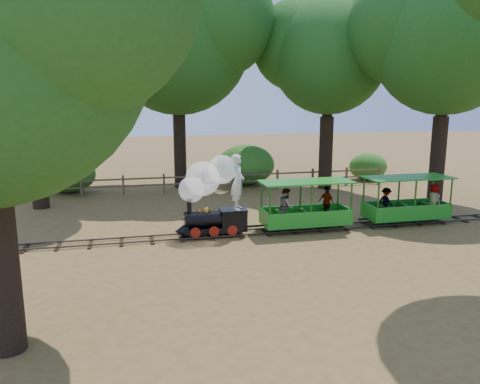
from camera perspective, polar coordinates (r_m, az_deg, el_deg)
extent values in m
plane|color=olive|center=(16.82, 3.12, -4.99)|extent=(90.00, 90.00, 0.00)
cube|color=#3F3D3A|center=(16.52, 3.42, -5.03)|extent=(22.00, 0.05, 0.05)
cube|color=#3F3D3A|center=(17.07, 2.84, -4.48)|extent=(22.00, 0.05, 0.05)
cube|color=#382314|center=(16.81, 3.12, -4.91)|extent=(0.12, 1.00, 0.05)
cube|color=#382314|center=(16.18, -14.23, -5.90)|extent=(0.12, 1.00, 0.05)
cube|color=#382314|center=(18.80, 17.94, -3.70)|extent=(0.12, 1.00, 0.05)
cube|color=black|center=(16.34, -3.05, -4.47)|extent=(2.16, 0.69, 0.18)
cylinder|color=black|center=(16.19, -4.27, -3.31)|extent=(1.38, 0.55, 0.55)
cylinder|color=black|center=(16.00, -6.20, -1.70)|extent=(0.16, 0.16, 0.43)
sphere|color=#AF782A|center=(16.12, -4.11, -2.28)|extent=(0.26, 0.26, 0.26)
cylinder|color=#AF782A|center=(16.08, -4.97, -2.26)|extent=(0.10, 0.10, 0.10)
cube|color=black|center=(16.36, -0.86, -3.13)|extent=(0.88, 0.69, 0.54)
cube|color=black|center=(16.29, -0.86, -2.14)|extent=(0.93, 0.75, 0.04)
cone|color=black|center=(16.19, -7.18, -4.77)|extent=(0.44, 0.63, 0.63)
cylinder|color=#AF782A|center=(16.07, -6.80, -3.10)|extent=(0.10, 0.14, 0.14)
cylinder|color=maroon|center=(15.89, -5.45, -4.96)|extent=(0.35, 0.06, 0.35)
cylinder|color=maroon|center=(16.57, -5.79, -4.29)|extent=(0.35, 0.06, 0.35)
cylinder|color=maroon|center=(15.99, -3.17, -4.83)|extent=(0.35, 0.06, 0.35)
cylinder|color=maroon|center=(16.66, -3.60, -4.17)|extent=(0.35, 0.06, 0.35)
cylinder|color=maroon|center=(16.11, -0.93, -4.69)|extent=(0.35, 0.06, 0.35)
cylinder|color=maroon|center=(16.77, -1.45, -4.04)|extent=(0.35, 0.06, 0.35)
sphere|color=white|center=(15.94, -5.92, 0.31)|extent=(0.88, 0.88, 0.88)
sphere|color=white|center=(15.98, -4.57, 1.62)|extent=(1.18, 1.18, 1.18)
sphere|color=white|center=(16.10, -2.19, 2.78)|extent=(0.98, 0.98, 0.98)
imported|color=white|center=(16.04, -0.30, 1.21)|extent=(0.65, 0.81, 1.92)
cube|color=#1F9020|center=(17.21, 7.94, -3.65)|extent=(3.17, 1.21, 0.09)
cube|color=#205A14|center=(17.24, 7.93, -4.01)|extent=(2.85, 0.47, 0.13)
cube|color=#1F9020|center=(16.63, 8.67, -3.21)|extent=(3.17, 0.06, 0.47)
cube|color=#1F9020|center=(17.65, 7.30, -2.32)|extent=(3.17, 0.06, 0.47)
cube|color=#1F9020|center=(16.88, 8.08, 1.24)|extent=(3.31, 1.35, 0.05)
cylinder|color=#205A14|center=(16.04, 3.68, -1.93)|extent=(0.07, 0.07, 1.49)
cylinder|color=#205A14|center=(17.07, 2.61, -1.10)|extent=(0.07, 0.07, 1.49)
cylinder|color=#205A14|center=(17.15, 13.39, -1.35)|extent=(0.07, 0.07, 1.49)
cylinder|color=#205A14|center=(18.11, 11.84, -0.61)|extent=(0.07, 0.07, 1.49)
cube|color=#205A14|center=(16.83, 4.94, -3.10)|extent=(0.11, 1.03, 0.37)
cube|color=#205A14|center=(17.15, 7.96, -2.90)|extent=(0.11, 1.03, 0.37)
cube|color=#205A14|center=(17.51, 10.87, -2.70)|extent=(0.11, 1.03, 0.37)
cylinder|color=black|center=(16.60, 5.05, -4.41)|extent=(0.26, 0.06, 0.26)
cylinder|color=black|center=(17.19, 4.39, -3.85)|extent=(0.26, 0.06, 0.26)
cylinder|color=black|center=(17.33, 11.45, -3.92)|extent=(0.26, 0.06, 0.26)
cylinder|color=black|center=(17.89, 10.61, -3.41)|extent=(0.26, 0.06, 0.26)
imported|color=gray|center=(16.60, 5.65, -1.71)|extent=(0.60, 0.71, 1.28)
imported|color=gray|center=(17.55, 10.47, -1.26)|extent=(0.55, 0.76, 1.20)
cube|color=#1F9020|center=(19.04, 19.50, -2.75)|extent=(3.17, 1.21, 0.09)
cube|color=#205A14|center=(19.06, 19.48, -3.07)|extent=(2.85, 0.47, 0.13)
cube|color=#1F9020|center=(18.51, 20.50, -2.31)|extent=(3.17, 0.06, 0.47)
cube|color=#1F9020|center=(19.44, 18.66, -1.56)|extent=(3.17, 0.06, 0.47)
cube|color=#1F9020|center=(18.75, 19.80, 1.68)|extent=(3.31, 1.35, 0.05)
cylinder|color=#205A14|center=(17.64, 16.48, -1.15)|extent=(0.07, 0.07, 1.49)
cylinder|color=#205A14|center=(18.58, 14.82, -0.44)|extent=(0.07, 0.07, 1.49)
cylinder|color=#205A14|center=(19.30, 24.31, -0.65)|extent=(0.07, 0.07, 1.49)
cylinder|color=#205A14|center=(20.17, 22.43, -0.02)|extent=(0.07, 0.07, 1.49)
cube|color=#205A14|center=(18.49, 17.07, -2.25)|extent=(0.11, 1.03, 0.37)
cube|color=#205A14|center=(18.98, 19.55, -2.06)|extent=(0.11, 1.03, 0.37)
cube|color=#205A14|center=(19.51, 21.90, -1.88)|extent=(0.11, 1.03, 0.37)
cylinder|color=black|center=(18.27, 17.33, -3.43)|extent=(0.26, 0.06, 0.26)
cylinder|color=black|center=(18.80, 16.36, -2.96)|extent=(0.26, 0.06, 0.26)
cylinder|color=black|center=(19.37, 22.53, -2.96)|extent=(0.26, 0.06, 0.26)
cylinder|color=black|center=(19.87, 21.47, -2.53)|extent=(0.26, 0.06, 0.26)
imported|color=gray|center=(18.61, 17.37, -1.10)|extent=(0.55, 0.76, 1.06)
imported|color=gray|center=(19.16, 22.55, -0.88)|extent=(0.44, 0.62, 1.21)
cylinder|color=#2D2116|center=(22.00, -23.44, 3.33)|extent=(0.70, 0.70, 4.03)
cylinder|color=#2D2116|center=(21.84, -24.10, 11.57)|extent=(0.52, 0.53, 2.30)
sphere|color=#1F5A1C|center=(22.00, -24.59, 17.38)|extent=(7.22, 7.22, 7.22)
sphere|color=#1F5A1C|center=(20.81, -20.21, 20.61)|extent=(5.42, 5.42, 5.42)
cylinder|color=#2D2116|center=(25.25, -7.34, 5.21)|extent=(0.66, 0.66, 4.13)
cylinder|color=#2D2116|center=(25.12, -7.53, 12.58)|extent=(0.50, 0.50, 2.36)
sphere|color=#1F5A1C|center=(25.27, -7.67, 17.82)|extent=(7.54, 7.54, 7.54)
sphere|color=#1F5A1C|center=(24.56, -2.78, 20.32)|extent=(5.66, 5.66, 5.66)
sphere|color=#1F5A1C|center=(26.56, -11.87, 19.01)|extent=(6.03, 6.03, 6.03)
cylinder|color=#2D2116|center=(25.25, 10.41, 4.73)|extent=(0.72, 0.72, 3.79)
cylinder|color=#2D2116|center=(25.09, 10.66, 11.49)|extent=(0.54, 0.54, 2.17)
sphere|color=#1F5A1C|center=(25.18, 10.83, 15.98)|extent=(5.92, 5.92, 5.92)
sphere|color=#1F5A1C|center=(25.09, 15.00, 17.52)|extent=(4.44, 4.44, 4.44)
sphere|color=#1F5A1C|center=(25.70, 7.06, 17.32)|extent=(4.74, 4.74, 4.74)
cylinder|color=#2D2116|center=(23.09, 22.94, 3.60)|extent=(0.68, 0.68, 3.94)
cylinder|color=#2D2116|center=(22.93, 23.55, 11.29)|extent=(0.51, 0.51, 2.25)
sphere|color=#1F5A1C|center=(23.06, 23.97, 16.45)|extent=(6.34, 6.34, 6.34)
sphere|color=#1F5A1C|center=(23.25, 19.42, 18.30)|extent=(5.08, 5.08, 5.08)
cylinder|color=#2D2116|center=(9.82, -27.04, -8.73)|extent=(0.64, 0.64, 3.13)
cube|color=brown|center=(24.26, -23.52, 0.37)|extent=(0.10, 0.10, 1.00)
cube|color=brown|center=(23.98, -18.82, 0.59)|extent=(0.10, 0.10, 1.00)
cube|color=brown|center=(23.86, -14.04, 0.81)|extent=(0.10, 0.10, 1.00)
cube|color=brown|center=(23.91, -9.25, 1.02)|extent=(0.10, 0.10, 1.00)
cube|color=brown|center=(24.12, -4.50, 1.23)|extent=(0.10, 0.10, 1.00)
cube|color=brown|center=(24.50, 0.12, 1.42)|extent=(0.10, 0.10, 1.00)
cube|color=brown|center=(25.03, 4.58, 1.60)|extent=(0.10, 0.10, 1.00)
cube|color=brown|center=(25.71, 8.84, 1.75)|extent=(0.10, 0.10, 1.00)
cube|color=brown|center=(26.52, 12.85, 1.90)|extent=(0.10, 0.10, 1.00)
cube|color=brown|center=(27.45, 16.61, 2.02)|extent=(0.10, 0.10, 1.00)
cube|color=brown|center=(24.24, -2.18, 2.02)|extent=(18.00, 0.06, 0.08)
cube|color=brown|center=(24.30, -2.17, 1.21)|extent=(18.00, 0.06, 0.08)
ellipsoid|color=#2D6B1E|center=(25.26, -20.18, 1.99)|extent=(2.67, 2.05, 1.85)
ellipsoid|color=#2D6B1E|center=(25.78, 0.70, 3.31)|extent=(3.23, 2.49, 2.24)
ellipsoid|color=#2D6B1E|center=(25.83, 0.48, 2.25)|extent=(1.85, 1.42, 1.28)
ellipsoid|color=#2D6B1E|center=(28.53, 15.35, 3.02)|extent=(2.29, 1.76, 1.59)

